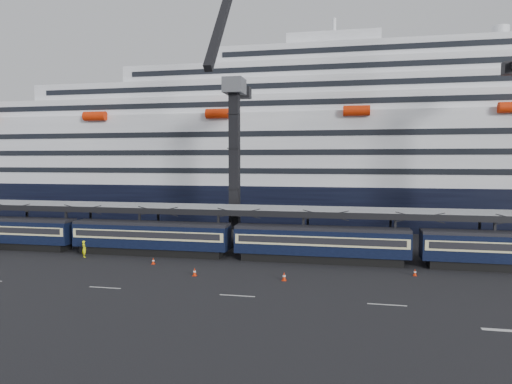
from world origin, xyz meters
The scene contains 10 objects.
ground centered at (0.00, 0.00, 0.00)m, with size 260.00×260.00×0.00m, color black.
train centered at (-4.65, 10.00, 2.20)m, with size 133.05×3.00×4.05m.
canopy centered at (0.00, 14.00, 5.25)m, with size 130.00×6.25×5.53m.
cruise_ship centered at (-1.08, 45.99, 12.34)m, with size 214.09×28.84×34.00m.
crane_dark_near centered at (-20.00, 18.59, 11.93)m, with size 4.50×17.75×35.08m.
worker centered at (-34.96, 7.05, 0.97)m, with size 0.71×0.46×1.94m, color #EFF90D.
traffic_cone_b centered at (-19.62, 1.52, 0.40)m, with size 0.40×0.40×0.80m.
traffic_cone_c centered at (-25.67, 5.40, 0.36)m, with size 0.37×0.37×0.73m.
traffic_cone_d centered at (-10.85, 1.51, 0.41)m, with size 0.42×0.42×0.83m.
traffic_cone_e centered at (1.39, 5.82, 0.35)m, with size 0.35×0.35×0.70m.
Camera 1 is at (-5.09, -40.05, 11.23)m, focal length 32.00 mm.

